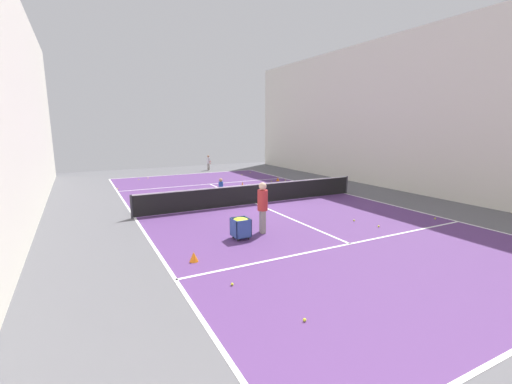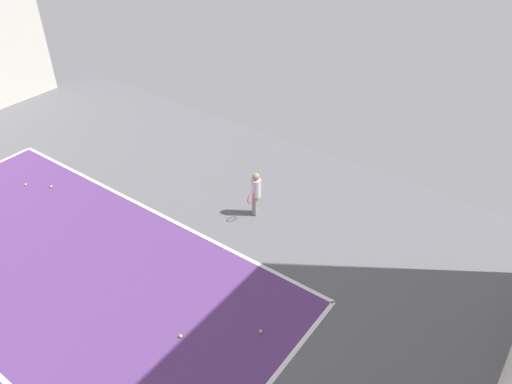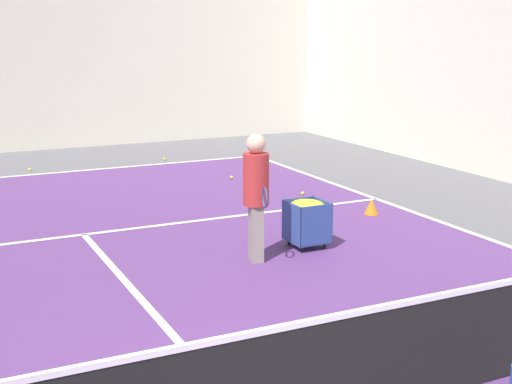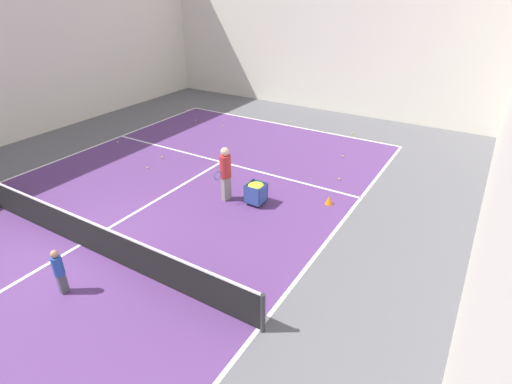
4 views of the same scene
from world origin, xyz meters
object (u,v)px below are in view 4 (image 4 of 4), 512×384
Objects in this scene: child_midcourt at (59,269)px; tennis_net at (76,229)px; coach_at_net at (225,170)px; ball_cart at (256,190)px.

tennis_net is at bearing 46.57° from child_midcourt.
tennis_net is 9.97× the size of child_midcourt.
child_midcourt is at bearing -47.12° from tennis_net.
coach_at_net reaches higher than tennis_net.
ball_cart is (1.62, 5.79, -0.16)m from child_midcourt.
tennis_net reaches higher than ball_cart.
child_midcourt is 1.61× the size of ball_cart.
child_midcourt is (-0.64, -5.53, -0.37)m from coach_at_net.
tennis_net is at bearing -10.10° from coach_at_net.
ball_cart is (2.89, 4.42, 0.00)m from tennis_net.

